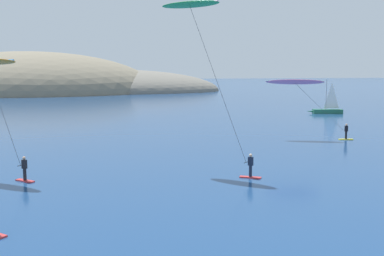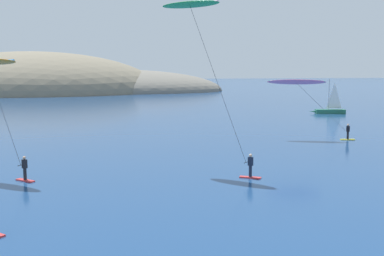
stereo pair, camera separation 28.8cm
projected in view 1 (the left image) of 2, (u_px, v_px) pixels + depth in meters
name	position (u px, v px, depth m)	size (l,w,h in m)	color
headland_island	(45.00, 92.00, 147.21)	(100.67, 52.58, 24.64)	#6B6656
sailboat_near	(326.00, 110.00, 79.68)	(5.97, 2.29, 5.70)	#23664C
kitesurfer_green	(196.00, 20.00, 34.67)	(6.58, 6.27, 12.42)	red
kitesurfer_pink	(299.00, 86.00, 51.12)	(9.05, 3.63, 6.45)	yellow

